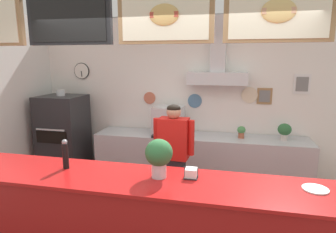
{
  "coord_description": "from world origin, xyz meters",
  "views": [
    {
      "loc": [
        0.6,
        -2.65,
        2.13
      ],
      "look_at": [
        -0.15,
        0.71,
        1.45
      ],
      "focal_mm": 31.01,
      "sensor_mm": 36.0,
      "label": 1
    }
  ],
  "objects_px": {
    "condiment_plate": "(315,189)",
    "pepper_grinder": "(65,154)",
    "shop_worker": "(174,160)",
    "napkin_holder": "(191,173)",
    "espresso_machine": "(169,121)",
    "basil_vase": "(159,156)",
    "potted_thyme": "(285,130)",
    "potted_basil": "(241,131)",
    "pizza_oven": "(64,139)"
  },
  "relations": [
    {
      "from": "pizza_oven",
      "to": "potted_basil",
      "type": "height_order",
      "value": "pizza_oven"
    },
    {
      "from": "potted_thyme",
      "to": "pepper_grinder",
      "type": "bearing_deg",
      "value": -137.82
    },
    {
      "from": "espresso_machine",
      "to": "pepper_grinder",
      "type": "xyz_separation_m",
      "value": [
        -0.57,
        -2.1,
        0.07
      ]
    },
    {
      "from": "napkin_holder",
      "to": "pepper_grinder",
      "type": "relative_size",
      "value": 0.44
    },
    {
      "from": "potted_basil",
      "to": "basil_vase",
      "type": "bearing_deg",
      "value": -110.02
    },
    {
      "from": "shop_worker",
      "to": "potted_thyme",
      "type": "relative_size",
      "value": 6.04
    },
    {
      "from": "pepper_grinder",
      "to": "shop_worker",
      "type": "bearing_deg",
      "value": 51.55
    },
    {
      "from": "potted_basil",
      "to": "condiment_plate",
      "type": "height_order",
      "value": "potted_basil"
    },
    {
      "from": "basil_vase",
      "to": "pepper_grinder",
      "type": "height_order",
      "value": "basil_vase"
    },
    {
      "from": "potted_basil",
      "to": "napkin_holder",
      "type": "distance_m",
      "value": 2.16
    },
    {
      "from": "pizza_oven",
      "to": "napkin_holder",
      "type": "bearing_deg",
      "value": -37.32
    },
    {
      "from": "napkin_holder",
      "to": "potted_thyme",
      "type": "bearing_deg",
      "value": 61.76
    },
    {
      "from": "pizza_oven",
      "to": "basil_vase",
      "type": "xyz_separation_m",
      "value": [
        2.24,
        -1.98,
        0.51
      ]
    },
    {
      "from": "shop_worker",
      "to": "espresso_machine",
      "type": "bearing_deg",
      "value": -70.17
    },
    {
      "from": "shop_worker",
      "to": "basil_vase",
      "type": "distance_m",
      "value": 1.18
    },
    {
      "from": "potted_thyme",
      "to": "potted_basil",
      "type": "xyz_separation_m",
      "value": [
        -0.64,
        -0.01,
        -0.05
      ]
    },
    {
      "from": "potted_basil",
      "to": "pizza_oven",
      "type": "bearing_deg",
      "value": -176.77
    },
    {
      "from": "pizza_oven",
      "to": "pepper_grinder",
      "type": "relative_size",
      "value": 5.5
    },
    {
      "from": "basil_vase",
      "to": "shop_worker",
      "type": "bearing_deg",
      "value": 94.64
    },
    {
      "from": "espresso_machine",
      "to": "basil_vase",
      "type": "bearing_deg",
      "value": -79.73
    },
    {
      "from": "potted_basil",
      "to": "condiment_plate",
      "type": "bearing_deg",
      "value": -75.56
    },
    {
      "from": "condiment_plate",
      "to": "napkin_holder",
      "type": "bearing_deg",
      "value": 178.73
    },
    {
      "from": "basil_vase",
      "to": "espresso_machine",
      "type": "bearing_deg",
      "value": 100.27
    },
    {
      "from": "potted_thyme",
      "to": "condiment_plate",
      "type": "relative_size",
      "value": 1.25
    },
    {
      "from": "condiment_plate",
      "to": "basil_vase",
      "type": "xyz_separation_m",
      "value": [
        -1.33,
        -0.03,
        0.2
      ]
    },
    {
      "from": "potted_thyme",
      "to": "napkin_holder",
      "type": "relative_size",
      "value": 2.01
    },
    {
      "from": "espresso_machine",
      "to": "potted_thyme",
      "type": "relative_size",
      "value": 1.88
    },
    {
      "from": "potted_basil",
      "to": "napkin_holder",
      "type": "xyz_separation_m",
      "value": [
        -0.49,
        -2.1,
        0.09
      ]
    },
    {
      "from": "espresso_machine",
      "to": "napkin_holder",
      "type": "xyz_separation_m",
      "value": [
        0.67,
        -2.06,
        -0.03
      ]
    },
    {
      "from": "shop_worker",
      "to": "napkin_holder",
      "type": "xyz_separation_m",
      "value": [
        0.38,
        -1.04,
        0.26
      ]
    },
    {
      "from": "potted_thyme",
      "to": "potted_basil",
      "type": "distance_m",
      "value": 0.64
    },
    {
      "from": "potted_thyme",
      "to": "condiment_plate",
      "type": "height_order",
      "value": "potted_thyme"
    },
    {
      "from": "potted_basil",
      "to": "pepper_grinder",
      "type": "xyz_separation_m",
      "value": [
        -1.73,
        -2.14,
        0.2
      ]
    },
    {
      "from": "potted_basil",
      "to": "potted_thyme",
      "type": "bearing_deg",
      "value": 0.81
    },
    {
      "from": "shop_worker",
      "to": "napkin_holder",
      "type": "distance_m",
      "value": 1.14
    },
    {
      "from": "pizza_oven",
      "to": "basil_vase",
      "type": "height_order",
      "value": "pizza_oven"
    },
    {
      "from": "shop_worker",
      "to": "espresso_machine",
      "type": "height_order",
      "value": "shop_worker"
    },
    {
      "from": "pizza_oven",
      "to": "condiment_plate",
      "type": "relative_size",
      "value": 7.76
    },
    {
      "from": "potted_thyme",
      "to": "napkin_holder",
      "type": "bearing_deg",
      "value": -118.24
    },
    {
      "from": "basil_vase",
      "to": "pepper_grinder",
      "type": "bearing_deg",
      "value": 179.46
    },
    {
      "from": "condiment_plate",
      "to": "basil_vase",
      "type": "relative_size",
      "value": 0.58
    },
    {
      "from": "potted_thyme",
      "to": "pepper_grinder",
      "type": "relative_size",
      "value": 0.89
    },
    {
      "from": "pizza_oven",
      "to": "espresso_machine",
      "type": "distance_m",
      "value": 1.9
    },
    {
      "from": "condiment_plate",
      "to": "shop_worker",
      "type": "bearing_deg",
      "value": 143.04
    },
    {
      "from": "espresso_machine",
      "to": "potted_thyme",
      "type": "xyz_separation_m",
      "value": [
        1.8,
        0.04,
        -0.07
      ]
    },
    {
      "from": "condiment_plate",
      "to": "pepper_grinder",
      "type": "relative_size",
      "value": 0.71
    },
    {
      "from": "espresso_machine",
      "to": "napkin_holder",
      "type": "bearing_deg",
      "value": -71.97
    },
    {
      "from": "condiment_plate",
      "to": "basil_vase",
      "type": "distance_m",
      "value": 1.34
    },
    {
      "from": "potted_basil",
      "to": "basil_vase",
      "type": "xyz_separation_m",
      "value": [
        -0.78,
        -2.15,
        0.25
      ]
    },
    {
      "from": "potted_thyme",
      "to": "basil_vase",
      "type": "relative_size",
      "value": 0.73
    }
  ]
}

